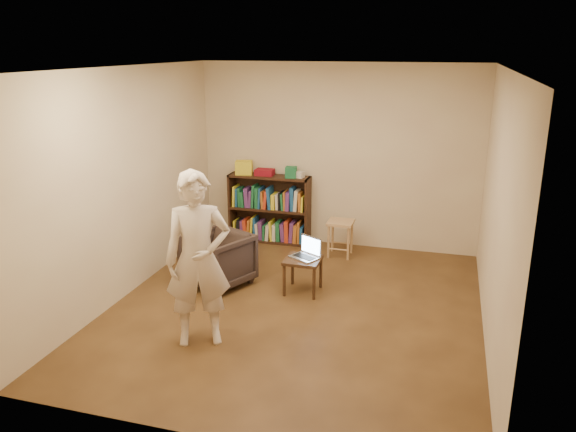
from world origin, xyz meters
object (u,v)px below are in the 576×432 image
(stool, at_px, (341,228))
(side_table, at_px, (303,264))
(armchair, at_px, (217,260))
(laptop, at_px, (307,252))
(person, at_px, (198,260))
(bookshelf, at_px, (270,212))

(stool, relative_size, side_table, 1.19)
(armchair, distance_m, laptop, 1.10)
(stool, height_order, person, person)
(laptop, relative_size, person, 0.23)
(side_table, distance_m, person, 1.63)
(stool, distance_m, side_table, 1.32)
(bookshelf, distance_m, side_table, 1.88)
(armchair, relative_size, side_table, 1.71)
(side_table, xyz_separation_m, laptop, (0.03, 0.06, 0.13))
(stool, relative_size, armchair, 0.70)
(side_table, xyz_separation_m, person, (-0.67, -1.39, 0.51))
(bookshelf, relative_size, armchair, 1.68)
(stool, bearing_deg, armchair, -131.92)
(bookshelf, height_order, laptop, bookshelf)
(bookshelf, xyz_separation_m, side_table, (0.93, -1.63, -0.09))
(laptop, height_order, person, person)
(bookshelf, xyz_separation_m, armchair, (-0.12, -1.71, -0.11))
(laptop, distance_m, person, 1.66)
(bookshelf, height_order, armchair, bookshelf)
(armchair, bearing_deg, bookshelf, 111.76)
(bookshelf, distance_m, person, 3.06)
(bookshelf, bearing_deg, laptop, -58.33)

